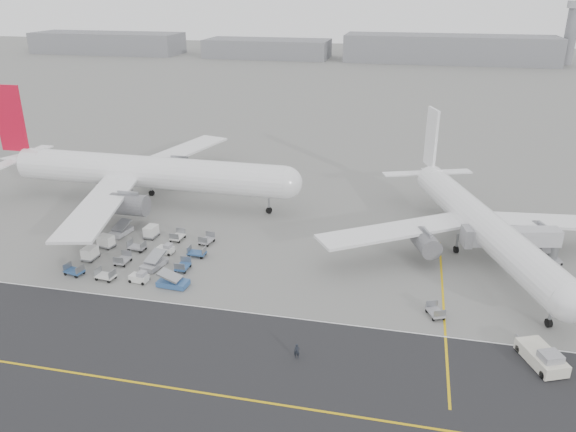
% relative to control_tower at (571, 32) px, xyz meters
% --- Properties ---
extents(ground, '(700.00, 700.00, 0.00)m').
position_rel_control_tower_xyz_m(ground, '(-100.00, -265.00, -16.25)').
color(ground, gray).
rests_on(ground, ground).
extents(taxiway, '(220.00, 59.00, 0.03)m').
position_rel_control_tower_xyz_m(taxiway, '(-94.98, -282.98, -16.24)').
color(taxiway, '#28282B').
rests_on(taxiway, ground).
extents(horizon_buildings, '(520.00, 28.00, 28.00)m').
position_rel_control_tower_xyz_m(horizon_buildings, '(-70.00, -5.00, -16.25)').
color(horizon_buildings, gray).
rests_on(horizon_buildings, ground).
extents(control_tower, '(7.00, 7.00, 31.25)m').
position_rel_control_tower_xyz_m(control_tower, '(0.00, 0.00, 0.00)').
color(control_tower, gray).
rests_on(control_tower, ground).
extents(airliner_a, '(62.49, 61.80, 21.55)m').
position_rel_control_tower_xyz_m(airliner_a, '(-125.28, -233.57, -10.05)').
color(airliner_a, white).
rests_on(airliner_a, ground).
extents(airliner_b, '(49.51, 50.42, 18.15)m').
position_rel_control_tower_xyz_m(airliner_b, '(-64.65, -242.48, -11.02)').
color(airliner_b, white).
rests_on(airliner_b, ground).
extents(pushback_tug, '(5.14, 8.07, 2.32)m').
position_rel_control_tower_xyz_m(pushback_tug, '(-59.78, -270.28, -15.30)').
color(pushback_tug, silver).
rests_on(pushback_tug, ground).
extents(jet_bridge, '(15.39, 6.03, 5.74)m').
position_rel_control_tower_xyz_m(jet_bridge, '(-59.92, -244.97, -12.25)').
color(jet_bridge, gray).
rests_on(jet_bridge, ground).
extents(gse_cluster, '(25.66, 24.92, 2.12)m').
position_rel_control_tower_xyz_m(gse_cluster, '(-114.74, -255.72, -16.25)').
color(gse_cluster, '#9E9EA3').
rests_on(gse_cluster, ground).
extents(stray_dolly, '(2.54, 3.08, 1.63)m').
position_rel_control_tower_xyz_m(stray_dolly, '(-71.15, -262.78, -16.25)').
color(stray_dolly, silver).
rests_on(stray_dolly, ground).
extents(ground_crew_a, '(0.74, 0.55, 1.84)m').
position_rel_control_tower_xyz_m(ground_crew_a, '(-86.60, -275.12, -15.33)').
color(ground_crew_a, black).
rests_on(ground_crew_a, ground).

